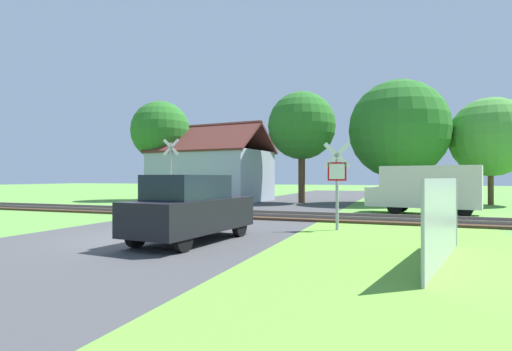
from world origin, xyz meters
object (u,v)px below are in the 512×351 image
at_px(house, 211,174).
at_px(mail_truck, 426,188).
at_px(tree_left, 160,131).
at_px(tree_center, 302,126).
at_px(stop_sign_near, 337,178).
at_px(parked_car, 191,208).
at_px(fence_panel, 443,220).
at_px(crossing_sign_far, 171,169).
at_px(tree_right, 399,129).
at_px(tree_far, 491,137).

bearing_deg(house, mail_truck, -17.97).
bearing_deg(tree_left, tree_center, 2.06).
distance_m(stop_sign_near, parked_car, 5.02).
distance_m(tree_left, fence_panel, 24.87).
relative_size(tree_center, fence_panel, 1.68).
distance_m(stop_sign_near, tree_center, 14.06).
height_order(tree_center, tree_left, tree_left).
distance_m(tree_left, mail_truck, 19.34).
bearing_deg(tree_left, crossing_sign_far, -53.25).
distance_m(tree_right, fence_panel, 18.93).
relative_size(crossing_sign_far, tree_far, 0.56).
xyz_separation_m(parked_car, fence_panel, (6.05, -0.51, -0.04)).
height_order(mail_truck, fence_panel, mail_truck).
bearing_deg(tree_left, tree_far, 6.83).
distance_m(house, tree_right, 13.35).
xyz_separation_m(stop_sign_near, tree_center, (-4.31, 12.93, 3.46)).
bearing_deg(tree_center, house, 176.69).
bearing_deg(tree_far, fence_panel, -102.72).
xyz_separation_m(stop_sign_near, mail_truck, (3.04, 7.01, -0.44)).
bearing_deg(tree_right, mail_truck, -80.15).
relative_size(house, mail_truck, 1.71).
height_order(tree_left, fence_panel, tree_left).
distance_m(tree_left, parked_car, 20.54).
height_order(house, fence_panel, house).
bearing_deg(crossing_sign_far, house, 92.34).
bearing_deg(tree_right, fence_panel, -86.94).
relative_size(crossing_sign_far, fence_panel, 0.84).
relative_size(tree_right, mail_truck, 1.55).
relative_size(stop_sign_near, tree_far, 0.43).
height_order(house, parked_car, house).
relative_size(stop_sign_near, tree_left, 0.39).
bearing_deg(tree_far, mail_truck, -116.66).
bearing_deg(tree_right, tree_center, -167.70).
relative_size(tree_center, tree_left, 1.00).
bearing_deg(mail_truck, fence_panel, -170.69).
xyz_separation_m(stop_sign_near, parked_car, (-3.28, -3.71, -0.79)).
bearing_deg(parked_car, crossing_sign_far, 131.19).
relative_size(parked_car, fence_panel, 0.94).
bearing_deg(tree_right, crossing_sign_far, -139.55).
relative_size(stop_sign_near, tree_center, 0.39).
height_order(stop_sign_near, tree_center, tree_center).
distance_m(stop_sign_near, tree_far, 16.99).
bearing_deg(mail_truck, parked_car, 160.18).
height_order(tree_right, tree_far, tree_right).
height_order(tree_right, fence_panel, tree_right).
distance_m(house, tree_center, 7.63).
distance_m(house, fence_panel, 22.48).
xyz_separation_m(tree_center, mail_truck, (7.35, -5.92, -3.90)).
bearing_deg(tree_far, stop_sign_near, -115.18).
bearing_deg(tree_left, stop_sign_near, -39.78).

